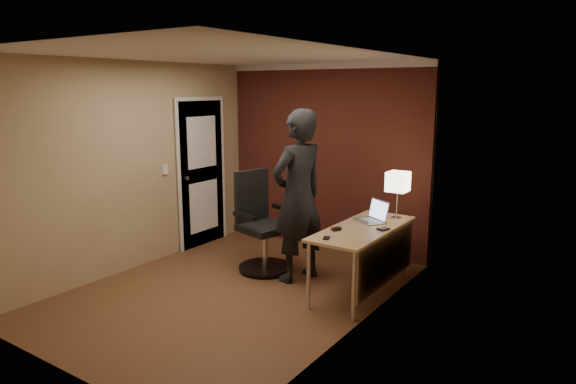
% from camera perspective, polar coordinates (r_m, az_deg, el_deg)
% --- Properties ---
extents(room, '(4.00, 4.00, 4.00)m').
position_cam_1_polar(room, '(6.77, 0.32, 4.62)').
color(room, brown).
rests_on(room, ground).
extents(desk, '(0.60, 1.50, 0.73)m').
position_cam_1_polar(desk, '(5.51, 8.99, -5.28)').
color(desk, tan).
rests_on(desk, ground).
extents(desk_lamp, '(0.22, 0.22, 0.54)m').
position_cam_1_polar(desk_lamp, '(5.85, 12.11, 1.06)').
color(desk_lamp, silver).
rests_on(desk_lamp, desk).
extents(laptop, '(0.42, 0.39, 0.23)m').
position_cam_1_polar(laptop, '(5.76, 9.53, -2.59)').
color(laptop, silver).
rests_on(laptop, desk).
extents(mouse, '(0.09, 0.12, 0.03)m').
position_cam_1_polar(mouse, '(5.35, 5.37, -4.12)').
color(mouse, black).
rests_on(mouse, desk).
extents(phone, '(0.10, 0.13, 0.01)m').
position_cam_1_polar(phone, '(5.06, 4.29, -5.12)').
color(phone, black).
rests_on(phone, desk).
extents(wallet, '(0.12, 0.13, 0.02)m').
position_cam_1_polar(wallet, '(5.44, 10.53, -4.05)').
color(wallet, black).
rests_on(wallet, desk).
extents(office_chair, '(0.66, 0.73, 1.18)m').
position_cam_1_polar(office_chair, '(6.21, -3.01, -4.01)').
color(office_chair, black).
rests_on(office_chair, ground).
extents(person, '(0.64, 0.81, 1.96)m').
position_cam_1_polar(person, '(5.78, 1.13, -0.49)').
color(person, black).
rests_on(person, ground).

